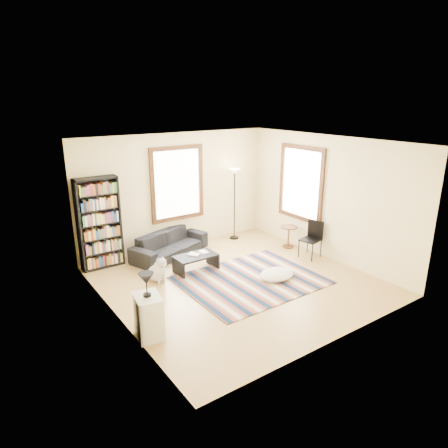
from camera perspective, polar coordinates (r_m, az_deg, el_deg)
floor at (r=8.23m, az=2.01°, el=-8.53°), size 5.00×5.00×0.10m
ceiling at (r=7.42m, az=2.25°, el=11.99°), size 5.00×5.00×0.10m
wall_back at (r=9.79m, az=-6.88°, el=4.68°), size 5.00×0.10×2.80m
wall_front at (r=5.98m, az=16.98°, el=-4.59°), size 5.00×0.10×2.80m
wall_left at (r=6.57m, az=-16.00°, el=-2.47°), size 0.10×5.00×2.80m
wall_right at (r=9.41m, az=14.69°, el=3.68°), size 0.10×5.00×2.80m
window_back at (r=9.68m, az=-6.70°, el=5.75°), size 1.20×0.06×1.60m
window_right at (r=9.83m, az=10.95°, el=5.73°), size 0.06×1.20×1.60m
rug at (r=8.26m, az=3.82°, el=-7.99°), size 2.73×2.18×0.02m
sofa at (r=9.48m, az=-7.76°, el=-2.86°), size 1.34×2.08×0.57m
bookshelf at (r=8.96m, az=-17.39°, el=0.09°), size 0.90×0.30×2.00m
coffee_table at (r=8.63m, az=-4.02°, el=-5.58°), size 1.00×0.72×0.36m
book_a at (r=8.51m, az=-4.62°, el=-4.55°), size 0.30×0.27×0.02m
book_b at (r=8.67m, az=-3.36°, el=-4.11°), size 0.22×0.16×0.02m
floor_cushion at (r=8.36m, az=7.53°, el=-7.14°), size 0.87×0.72×0.19m
floor_lamp at (r=10.34m, az=1.50°, el=2.82°), size 0.38×0.38×1.86m
side_table at (r=10.04m, az=9.20°, el=-1.82°), size 0.51×0.51×0.54m
folding_chair at (r=9.45m, az=12.24°, el=-2.23°), size 0.49×0.48×0.86m
white_cabinet at (r=6.44m, az=-10.72°, el=-12.84°), size 0.46×0.56×0.70m
table_lamp at (r=6.18m, az=-11.01°, el=-8.53°), size 0.28×0.28×0.38m
dog at (r=8.25m, az=-9.64°, el=-6.27°), size 0.48×0.60×0.54m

